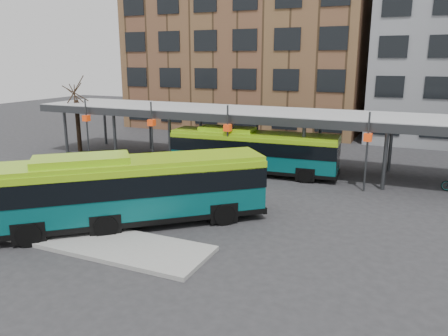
% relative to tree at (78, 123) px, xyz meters
% --- Properties ---
extents(ground, '(120.00, 120.00, 0.00)m').
position_rel_tree_xyz_m(ground, '(18.00, -12.00, -2.43)').
color(ground, '#28282B').
rests_on(ground, ground).
extents(boarding_island, '(14.00, 3.00, 0.18)m').
position_rel_tree_xyz_m(boarding_island, '(12.50, -15.00, -2.34)').
color(boarding_island, gray).
rests_on(boarding_island, ground).
extents(canopy, '(40.00, 6.53, 4.80)m').
position_rel_tree_xyz_m(canopy, '(17.94, 0.87, 1.47)').
color(canopy, '#999B9E').
rests_on(canopy, ground).
extents(tree, '(1.64, 1.64, 5.60)m').
position_rel_tree_xyz_m(tree, '(0.00, 0.00, 0.00)').
color(tree, black).
rests_on(tree, ground).
extents(building_brick, '(26.00, 14.00, 22.00)m').
position_rel_tree_xyz_m(building_brick, '(8.00, 20.00, 8.57)').
color(building_brick, brown).
rests_on(building_brick, ground).
extents(bus_front, '(11.42, 10.40, 3.52)m').
position_rel_tree_xyz_m(bus_front, '(14.44, -12.61, -0.60)').
color(bus_front, '#074B4D').
rests_on(bus_front, ground).
extents(bus_rear, '(11.64, 3.28, 3.17)m').
position_rel_tree_xyz_m(bus_rear, '(16.36, -1.06, -0.78)').
color(bus_rear, '#074B4D').
rests_on(bus_rear, ground).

